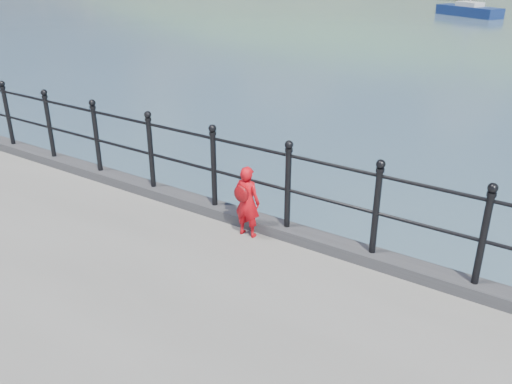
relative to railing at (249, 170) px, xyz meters
The scene contains 5 objects.
ground 1.83m from the railing, 90.00° to the left, with size 600.00×600.00×0.00m, color #2D4251.
kerb 0.75m from the railing, 140.53° to the right, with size 60.00×0.30×0.15m, color #28282B.
railing is the anchor object (origin of this frame).
child 0.44m from the railing, 61.81° to the right, with size 0.37×0.31×0.98m.
sailboat_port 38.17m from the railing, 99.48° to the left, with size 5.10×3.62×7.30m.
Camera 1 is at (3.79, -5.66, 4.50)m, focal length 38.00 mm.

